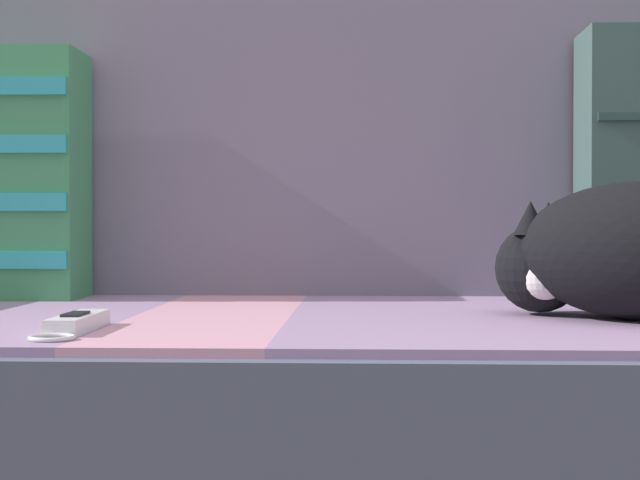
# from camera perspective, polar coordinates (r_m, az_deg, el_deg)

# --- Properties ---
(couch) EXTENTS (1.96, 0.89, 0.35)m
(couch) POSITION_cam_1_polar(r_m,az_deg,el_deg) (1.38, 2.82, -11.65)
(couch) COLOR brown
(couch) RESTS_ON ground_plane
(sofa_backrest) EXTENTS (1.92, 0.14, 0.52)m
(sofa_backrest) POSITION_cam_1_polar(r_m,az_deg,el_deg) (1.72, 2.75, 5.63)
(sofa_backrest) COLOR slate
(sofa_backrest) RESTS_ON couch
(sleeping_cat) EXTENTS (0.38, 0.35, 0.17)m
(sleeping_cat) POSITION_cam_1_polar(r_m,az_deg,el_deg) (1.30, 17.41, -0.78)
(sleeping_cat) COLOR black
(sleeping_cat) RESTS_ON couch
(game_remote_near) EXTENTS (0.05, 0.20, 0.02)m
(game_remote_near) POSITION_cam_1_polar(r_m,az_deg,el_deg) (1.14, -14.00, -4.72)
(game_remote_near) COLOR white
(game_remote_near) RESTS_ON couch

